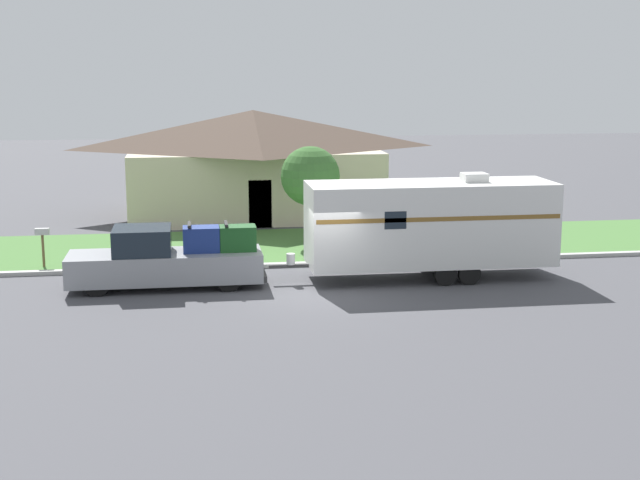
% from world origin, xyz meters
% --- Properties ---
extents(ground_plane, '(120.00, 120.00, 0.00)m').
position_xyz_m(ground_plane, '(0.00, 0.00, 0.00)').
color(ground_plane, '#47474C').
extents(curb_strip, '(80.00, 0.30, 0.14)m').
position_xyz_m(curb_strip, '(0.00, 3.75, 0.07)').
color(curb_strip, '#ADADA8').
rests_on(curb_strip, ground_plane).
extents(lawn_strip, '(80.00, 7.00, 0.03)m').
position_xyz_m(lawn_strip, '(0.00, 7.40, 0.01)').
color(lawn_strip, '#477538').
rests_on(lawn_strip, ground_plane).
extents(house_across_street, '(12.27, 8.00, 4.92)m').
position_xyz_m(house_across_street, '(-0.99, 15.13, 2.55)').
color(house_across_street, beige).
rests_on(house_across_street, ground_plane).
extents(pickup_truck, '(6.23, 1.91, 2.06)m').
position_xyz_m(pickup_truck, '(-4.78, 1.39, 0.90)').
color(pickup_truck, black).
rests_on(pickup_truck, ground_plane).
extents(travel_trailer, '(9.42, 2.44, 3.50)m').
position_xyz_m(travel_trailer, '(3.84, 1.39, 1.86)').
color(travel_trailer, black).
rests_on(travel_trailer, ground_plane).
extents(mailbox, '(0.48, 0.20, 1.40)m').
position_xyz_m(mailbox, '(-9.14, 4.88, 1.07)').
color(mailbox, brown).
rests_on(mailbox, ground_plane).
extents(tree_in_yard, '(2.34, 2.34, 3.88)m').
position_xyz_m(tree_in_yard, '(0.70, 7.68, 2.70)').
color(tree_in_yard, brown).
rests_on(tree_in_yard, ground_plane).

